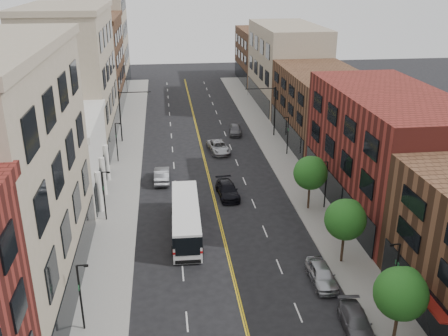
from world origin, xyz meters
name	(u,v)px	position (x,y,z in m)	size (l,w,h in m)	color
sidewalk_left	(124,176)	(-10.00, 35.00, 0.07)	(4.00, 110.00, 0.15)	gray
sidewalk_right	(289,169)	(10.00, 35.00, 0.07)	(4.00, 110.00, 0.15)	gray
bldg_l_white	(52,160)	(-17.00, 31.00, 4.00)	(10.00, 14.00, 8.00)	silver
bldg_l_far_a	(72,80)	(-17.00, 48.00, 9.00)	(10.00, 20.00, 18.00)	gray
bldg_l_far_b	(91,65)	(-17.00, 68.00, 7.50)	(10.00, 20.00, 15.00)	brown
bldg_l_far_c	(101,37)	(-17.00, 86.00, 10.00)	(10.00, 16.00, 20.00)	gray
bldg_r_mid	(386,151)	(17.00, 24.00, 6.00)	(10.00, 22.00, 12.00)	maroon
bldg_r_far_a	(322,107)	(17.00, 45.00, 5.00)	(10.00, 20.00, 10.00)	brown
bldg_r_far_b	(287,66)	(17.00, 66.00, 7.00)	(10.00, 22.00, 14.00)	gray
bldg_r_far_c	(264,56)	(17.00, 86.00, 5.50)	(10.00, 18.00, 11.00)	brown
tree_r_1	(402,292)	(9.39, 4.07, 4.13)	(3.40, 3.40, 5.59)	black
tree_r_2	(346,218)	(9.39, 14.07, 4.13)	(3.40, 3.40, 5.59)	black
tree_r_3	(311,172)	(9.39, 24.07, 4.13)	(3.40, 3.40, 5.59)	black
lamp_l_1	(81,294)	(-10.95, 8.00, 2.97)	(0.81, 0.55, 5.05)	black
lamp_l_2	(104,193)	(-10.95, 24.00, 2.97)	(0.81, 0.55, 5.05)	black
lamp_l_3	(117,140)	(-10.95, 40.00, 2.97)	(0.81, 0.55, 5.05)	black
lamp_r_1	(395,271)	(10.95, 8.00, 2.97)	(0.81, 0.55, 5.05)	black
lamp_r_2	(326,182)	(10.95, 24.00, 2.97)	(0.81, 0.55, 5.05)	black
lamp_r_3	(287,133)	(10.95, 40.00, 2.97)	(0.81, 0.55, 5.05)	black
signal_mast_left	(125,110)	(-10.27, 48.00, 4.65)	(4.49, 0.18, 7.20)	black
signal_mast_right	(270,106)	(10.27, 48.00, 4.65)	(4.49, 0.18, 7.20)	black
city_bus	(186,217)	(-3.37, 20.59, 1.68)	(2.94, 11.32, 2.89)	silver
car_parked_mid	(356,323)	(7.40, 5.66, 0.66)	(1.84, 4.53, 1.32)	#535258
car_parked_far	(322,274)	(6.75, 11.37, 0.76)	(1.80, 4.48, 1.53)	#ABADB3
car_lane_behind	(162,175)	(-5.50, 33.12, 0.80)	(1.70, 4.88, 1.61)	#56575C
car_lane_a	(227,190)	(1.50, 28.14, 0.73)	(2.06, 5.06, 1.47)	black
car_lane_b	(219,147)	(2.14, 42.15, 0.73)	(2.42, 5.25, 1.46)	#A1A3A8
car_lane_c	(235,130)	(5.50, 49.53, 0.73)	(1.73, 4.31, 1.47)	#58575D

